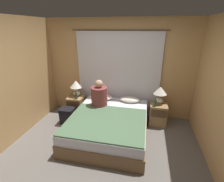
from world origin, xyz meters
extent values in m
plane|color=#66605B|center=(0.00, 0.00, 0.00)|extent=(16.00, 16.00, 0.00)
cube|color=tan|center=(0.00, 1.78, 1.25)|extent=(3.92, 0.06, 2.50)
cube|color=silver|center=(0.00, 1.71, 1.09)|extent=(2.16, 0.02, 2.19)
cylinder|color=brown|center=(0.00, 1.71, 2.21)|extent=(2.36, 0.02, 0.02)
cube|color=brown|center=(0.00, 0.69, 0.15)|extent=(1.63, 1.94, 0.29)
cube|color=silver|center=(0.00, 0.69, 0.39)|extent=(1.59, 1.90, 0.20)
cube|color=#937047|center=(-1.08, 1.37, 0.27)|extent=(0.40, 0.41, 0.54)
cube|color=#4C3823|center=(-1.08, 1.16, 0.40)|extent=(0.36, 0.02, 0.19)
cube|color=#937047|center=(1.08, 1.37, 0.27)|extent=(0.40, 0.41, 0.54)
cube|color=#4C3823|center=(1.08, 1.16, 0.40)|extent=(0.36, 0.02, 0.19)
ellipsoid|color=silver|center=(-1.08, 1.44, 0.61)|extent=(0.18, 0.18, 0.15)
cylinder|color=#B2A893|center=(-1.08, 1.44, 0.73)|extent=(0.02, 0.02, 0.10)
cone|color=white|center=(-1.08, 1.44, 0.87)|extent=(0.31, 0.31, 0.18)
ellipsoid|color=silver|center=(1.08, 1.44, 0.61)|extent=(0.18, 0.18, 0.15)
cylinder|color=#B2A893|center=(1.08, 1.44, 0.73)|extent=(0.02, 0.02, 0.10)
cone|color=white|center=(1.08, 1.44, 0.87)|extent=(0.31, 0.31, 0.18)
ellipsoid|color=silver|center=(-0.36, 1.47, 0.55)|extent=(0.52, 0.30, 0.12)
ellipsoid|color=silver|center=(0.36, 1.47, 0.55)|extent=(0.52, 0.30, 0.12)
cube|color=#4C6B4C|center=(0.00, 0.41, 0.51)|extent=(1.57, 1.31, 0.03)
cylinder|color=brown|center=(-0.34, 1.10, 0.73)|extent=(0.38, 0.38, 0.47)
sphere|color=tan|center=(-0.34, 1.10, 1.05)|extent=(0.18, 0.18, 0.18)
cylinder|color=#2D4C28|center=(-1.00, 1.24, 0.62)|extent=(0.06, 0.06, 0.17)
cylinder|color=#2D4C28|center=(-1.00, 1.24, 0.73)|extent=(0.02, 0.02, 0.06)
cylinder|color=#2D4C28|center=(0.98, 1.24, 0.62)|extent=(0.06, 0.06, 0.17)
cylinder|color=#2D4C28|center=(0.98, 1.24, 0.74)|extent=(0.02, 0.02, 0.06)
cube|color=black|center=(-1.13, 0.92, 0.21)|extent=(0.34, 0.24, 0.41)
cube|color=black|center=(-1.13, 0.90, 0.37)|extent=(0.31, 0.26, 0.08)
camera|label=1|loc=(0.71, -2.31, 2.27)|focal=26.00mm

